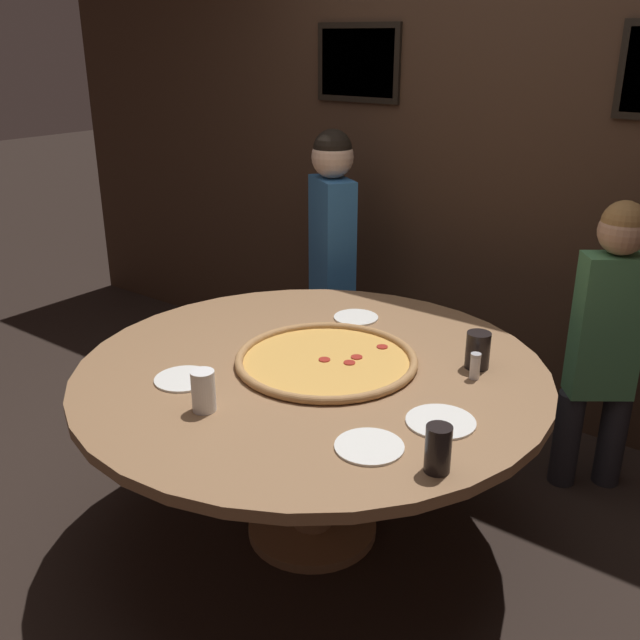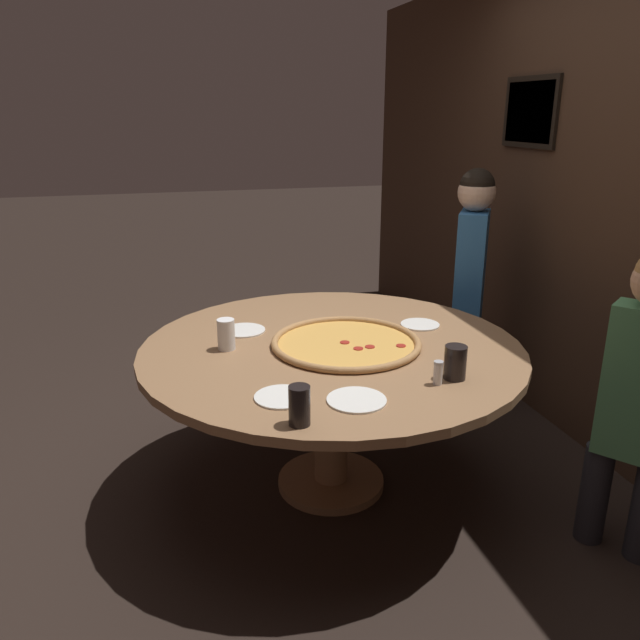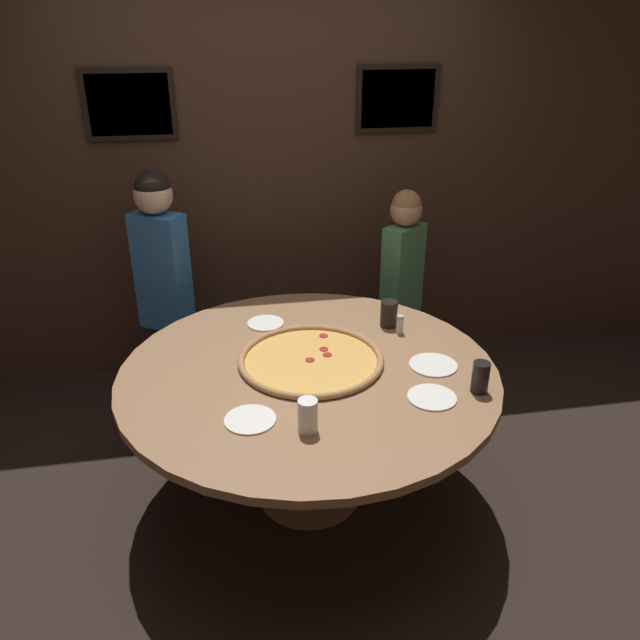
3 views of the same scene
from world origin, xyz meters
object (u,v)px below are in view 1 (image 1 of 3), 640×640
Objects in this scene: dining_table at (312,394)px; white_plate_right_side at (369,446)px; diner_far_left at (332,250)px; drink_cup_centre_back at (438,449)px; white_plate_near_front at (441,422)px; condiment_shaker at (475,366)px; giant_pizza at (326,360)px; diner_side_left at (606,333)px; drink_cup_beside_pizza at (478,350)px; white_plate_far_back at (184,379)px; drink_cup_front_edge at (203,391)px; white_plate_left_side at (356,317)px.

white_plate_right_side is at bearing -34.96° from dining_table.
dining_table is at bearing 156.08° from diner_far_left.
diner_far_left is at bearing 135.07° from drink_cup_centre_back.
dining_table is 0.59m from white_plate_near_front.
condiment_shaker is at bearing 106.39° from drink_cup_centre_back.
giant_pizza is at bearing -156.40° from condiment_shaker.
diner_side_left reaches higher than giant_pizza.
condiment_shaker is at bearing -69.10° from drink_cup_beside_pizza.
white_plate_far_back is (-0.78, -0.73, -0.06)m from drink_cup_beside_pizza.
white_plate_near_front is 2.31× the size of condiment_shaker.
giant_pizza is at bearing 69.97° from dining_table.
dining_table is 7.83× the size of white_plate_near_front.
white_plate_near_front is at bearing -78.43° from drink_cup_beside_pizza.
dining_table is at bearing 80.49° from drink_cup_front_edge.
white_plate_left_side is (-0.85, 0.82, -0.07)m from drink_cup_centre_back.
drink_cup_centre_back is 0.74× the size of white_plate_left_side.
diner_far_left reaches higher than white_plate_left_side.
drink_cup_centre_back is 0.23m from white_plate_right_side.
drink_cup_centre_back is at bearing -73.61° from condiment_shaker.
drink_cup_front_edge is 0.67× the size of white_plate_far_back.
dining_table is 9.07× the size of white_plate_left_side.
white_plate_far_back is 1.49m from diner_far_left.
diner_side_left is (1.46, -0.05, -0.09)m from diner_far_left.
white_plate_near_front is at bearing 31.07° from drink_cup_front_edge.
white_plate_near_front is (-0.12, 0.25, -0.07)m from drink_cup_centre_back.
drink_cup_centre_back is at bearing -29.47° from giant_pizza.
white_plate_far_back is 2.17× the size of condiment_shaker.
diner_far_left is (-1.18, 0.70, 0.01)m from drink_cup_beside_pizza.
white_plate_near_front is at bearing 115.99° from drink_cup_centre_back.
white_plate_near_front is at bearing -38.56° from white_plate_left_side.
white_plate_left_side is (-0.17, 0.44, -0.01)m from giant_pizza.
white_plate_near_front is 0.92m from white_plate_far_back.
condiment_shaker reaches higher than white_plate_right_side.
dining_table is at bearing -73.66° from white_plate_left_side.
drink_cup_centre_back is (0.70, -0.32, 0.18)m from dining_table.
condiment_shaker reaches higher than dining_table.
diner_side_left is (0.24, 0.74, -0.06)m from condiment_shaker.
diner_side_left reaches higher than drink_cup_front_edge.
white_plate_far_back is at bearing 15.78° from diner_side_left.
diner_far_left is at bearing 129.91° from white_plate_right_side.
giant_pizza is 0.61m from white_plate_right_side.
drink_cup_beside_pizza is 0.71m from diner_side_left.
drink_cup_centre_back is at bearing 50.46° from diner_side_left.
drink_cup_centre_back reaches higher than condiment_shaker.
condiment_shaker is (0.82, 0.64, 0.05)m from white_plate_far_back.
diner_side_left is (0.07, 1.34, -0.08)m from drink_cup_centre_back.
white_plate_right_side is at bearing 162.95° from diner_far_left.
white_plate_left_side is (-0.73, 0.58, 0.00)m from white_plate_near_front.
white_plate_right_side reaches higher than dining_table.
drink_cup_front_edge is at bearing -128.68° from condiment_shaker.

